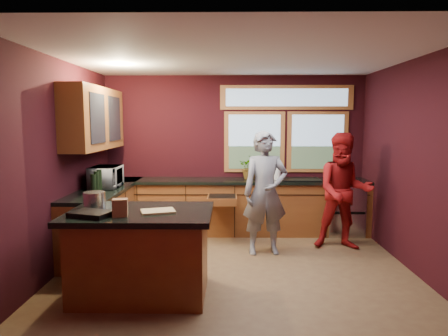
{
  "coord_description": "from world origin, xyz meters",
  "views": [
    {
      "loc": [
        -0.08,
        -5.01,
        1.91
      ],
      "look_at": [
        -0.16,
        0.4,
        1.28
      ],
      "focal_mm": 32.0,
      "sensor_mm": 36.0,
      "label": 1
    }
  ],
  "objects_px": {
    "cutting_board": "(158,211)",
    "stock_pot": "(94,200)",
    "island": "(141,253)",
    "person_grey": "(265,193)",
    "person_red": "(344,191)"
  },
  "relations": [
    {
      "from": "cutting_board",
      "to": "stock_pot",
      "type": "bearing_deg",
      "value": 165.07
    },
    {
      "from": "island",
      "to": "person_grey",
      "type": "bearing_deg",
      "value": 43.86
    },
    {
      "from": "person_grey",
      "to": "cutting_board",
      "type": "relative_size",
      "value": 5.08
    },
    {
      "from": "island",
      "to": "person_red",
      "type": "distance_m",
      "value": 3.17
    },
    {
      "from": "person_grey",
      "to": "stock_pot",
      "type": "distance_m",
      "value": 2.4
    },
    {
      "from": "person_red",
      "to": "stock_pot",
      "type": "bearing_deg",
      "value": -148.58
    },
    {
      "from": "island",
      "to": "person_grey",
      "type": "height_order",
      "value": "person_grey"
    },
    {
      "from": "island",
      "to": "stock_pot",
      "type": "bearing_deg",
      "value": 164.74
    },
    {
      "from": "island",
      "to": "cutting_board",
      "type": "height_order",
      "value": "cutting_board"
    },
    {
      "from": "cutting_board",
      "to": "person_grey",
      "type": "bearing_deg",
      "value": 49.0
    },
    {
      "from": "person_grey",
      "to": "cutting_board",
      "type": "xyz_separation_m",
      "value": [
        -1.28,
        -1.47,
        0.07
      ]
    },
    {
      "from": "person_red",
      "to": "stock_pot",
      "type": "xyz_separation_m",
      "value": [
        -3.22,
        -1.51,
        0.16
      ]
    },
    {
      "from": "person_grey",
      "to": "person_red",
      "type": "bearing_deg",
      "value": 3.98
    },
    {
      "from": "cutting_board",
      "to": "island",
      "type": "bearing_deg",
      "value": 165.96
    },
    {
      "from": "person_grey",
      "to": "person_red",
      "type": "relative_size",
      "value": 1.02
    }
  ]
}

